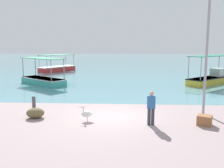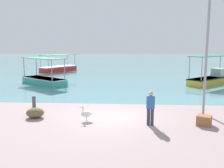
{
  "view_description": "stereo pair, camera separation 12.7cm",
  "coord_description": "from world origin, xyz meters",
  "px_view_note": "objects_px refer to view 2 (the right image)",
  "views": [
    {
      "loc": [
        0.64,
        -13.17,
        3.9
      ],
      "look_at": [
        -0.25,
        2.67,
        1.4
      ],
      "focal_mm": 40.0,
      "sensor_mm": 36.0,
      "label": 1
    },
    {
      "loc": [
        0.77,
        -13.16,
        3.9
      ],
      "look_at": [
        -0.25,
        2.67,
        1.4
      ],
      "focal_mm": 40.0,
      "sensor_mm": 36.0,
      "label": 2
    }
  ],
  "objects_px": {
    "net_pile": "(35,113)",
    "mooring_bollard": "(34,101)",
    "pelican": "(86,114)",
    "lamp_post": "(207,48)",
    "cargo_crate": "(204,120)",
    "fishing_boat_far_left": "(44,79)",
    "fishing_boat_near_left": "(59,68)",
    "fisherman_standing": "(151,107)",
    "fishing_boat_center": "(212,78)"
  },
  "relations": [
    {
      "from": "cargo_crate",
      "to": "fisherman_standing",
      "type": "bearing_deg",
      "value": -176.83
    },
    {
      "from": "fishing_boat_far_left",
      "to": "cargo_crate",
      "type": "bearing_deg",
      "value": -44.84
    },
    {
      "from": "lamp_post",
      "to": "net_pile",
      "type": "xyz_separation_m",
      "value": [
        -9.28,
        -1.31,
        -3.45
      ]
    },
    {
      "from": "mooring_bollard",
      "to": "fisherman_standing",
      "type": "xyz_separation_m",
      "value": [
        7.04,
        -3.2,
        0.53
      ]
    },
    {
      "from": "fishing_boat_far_left",
      "to": "net_pile",
      "type": "height_order",
      "value": "fishing_boat_far_left"
    },
    {
      "from": "lamp_post",
      "to": "cargo_crate",
      "type": "relative_size",
      "value": 10.29
    },
    {
      "from": "fishing_boat_far_left",
      "to": "pelican",
      "type": "distance_m",
      "value": 13.15
    },
    {
      "from": "fishing_boat_near_left",
      "to": "pelican",
      "type": "xyz_separation_m",
      "value": [
        8.2,
        -24.12,
        -0.14
      ]
    },
    {
      "from": "pelican",
      "to": "lamp_post",
      "type": "relative_size",
      "value": 0.12
    },
    {
      "from": "fishing_boat_far_left",
      "to": "cargo_crate",
      "type": "distance_m",
      "value": 17.0
    },
    {
      "from": "fishing_boat_center",
      "to": "net_pile",
      "type": "relative_size",
      "value": 5.87
    },
    {
      "from": "fisherman_standing",
      "to": "fishing_boat_center",
      "type": "bearing_deg",
      "value": 61.63
    },
    {
      "from": "mooring_bollard",
      "to": "net_pile",
      "type": "xyz_separation_m",
      "value": [
        0.94,
        -2.3,
        -0.11
      ]
    },
    {
      "from": "pelican",
      "to": "cargo_crate",
      "type": "xyz_separation_m",
      "value": [
        5.88,
        -0.38,
        -0.13
      ]
    },
    {
      "from": "net_pile",
      "to": "cargo_crate",
      "type": "relative_size",
      "value": 1.47
    },
    {
      "from": "cargo_crate",
      "to": "fishing_boat_near_left",
      "type": "bearing_deg",
      "value": 119.89
    },
    {
      "from": "fisherman_standing",
      "to": "net_pile",
      "type": "height_order",
      "value": "fisherman_standing"
    },
    {
      "from": "fishing_boat_near_left",
      "to": "pelican",
      "type": "relative_size",
      "value": 7.49
    },
    {
      "from": "mooring_bollard",
      "to": "net_pile",
      "type": "relative_size",
      "value": 0.74
    },
    {
      "from": "fisherman_standing",
      "to": "cargo_crate",
      "type": "xyz_separation_m",
      "value": [
        2.62,
        0.15,
        -0.66
      ]
    },
    {
      "from": "net_pile",
      "to": "cargo_crate",
      "type": "bearing_deg",
      "value": -4.9
    },
    {
      "from": "net_pile",
      "to": "pelican",
      "type": "bearing_deg",
      "value": -7.36
    },
    {
      "from": "fishing_boat_center",
      "to": "net_pile",
      "type": "height_order",
      "value": "fishing_boat_center"
    },
    {
      "from": "fishing_boat_near_left",
      "to": "lamp_post",
      "type": "height_order",
      "value": "lamp_post"
    },
    {
      "from": "fishing_boat_far_left",
      "to": "net_pile",
      "type": "distance_m",
      "value": 11.73
    },
    {
      "from": "lamp_post",
      "to": "mooring_bollard",
      "type": "height_order",
      "value": "lamp_post"
    },
    {
      "from": "fishing_boat_near_left",
      "to": "mooring_bollard",
      "type": "xyz_separation_m",
      "value": [
        4.42,
        -21.45,
        -0.13
      ]
    },
    {
      "from": "fishing_boat_near_left",
      "to": "net_pile",
      "type": "height_order",
      "value": "fishing_boat_near_left"
    },
    {
      "from": "fisherman_standing",
      "to": "cargo_crate",
      "type": "height_order",
      "value": "fisherman_standing"
    },
    {
      "from": "pelican",
      "to": "mooring_bollard",
      "type": "distance_m",
      "value": 4.63
    },
    {
      "from": "net_pile",
      "to": "lamp_post",
      "type": "bearing_deg",
      "value": 8.02
    },
    {
      "from": "cargo_crate",
      "to": "lamp_post",
      "type": "bearing_deg",
      "value": 74.78
    },
    {
      "from": "lamp_post",
      "to": "fishing_boat_far_left",
      "type": "bearing_deg",
      "value": 141.78
    },
    {
      "from": "pelican",
      "to": "cargo_crate",
      "type": "relative_size",
      "value": 1.23
    },
    {
      "from": "pelican",
      "to": "cargo_crate",
      "type": "distance_m",
      "value": 5.89
    },
    {
      "from": "fishing_boat_near_left",
      "to": "fisherman_standing",
      "type": "xyz_separation_m",
      "value": [
        11.46,
        -24.65,
        0.39
      ]
    },
    {
      "from": "fishing_boat_center",
      "to": "fishing_boat_near_left",
      "type": "bearing_deg",
      "value": 149.43
    },
    {
      "from": "mooring_bollard",
      "to": "fisherman_standing",
      "type": "height_order",
      "value": "fisherman_standing"
    },
    {
      "from": "mooring_bollard",
      "to": "net_pile",
      "type": "distance_m",
      "value": 2.49
    },
    {
      "from": "pelican",
      "to": "lamp_post",
      "type": "height_order",
      "value": "lamp_post"
    },
    {
      "from": "pelican",
      "to": "lamp_post",
      "type": "distance_m",
      "value": 7.45
    },
    {
      "from": "pelican",
      "to": "cargo_crate",
      "type": "height_order",
      "value": "pelican"
    },
    {
      "from": "net_pile",
      "to": "mooring_bollard",
      "type": "bearing_deg",
      "value": 112.22
    },
    {
      "from": "fishing_boat_center",
      "to": "pelican",
      "type": "distance_m",
      "value": 16.78
    },
    {
      "from": "fishing_boat_center",
      "to": "pelican",
      "type": "bearing_deg",
      "value": -129.07
    },
    {
      "from": "fishing_boat_center",
      "to": "pelican",
      "type": "xyz_separation_m",
      "value": [
        -10.57,
        -13.03,
        -0.23
      ]
    },
    {
      "from": "pelican",
      "to": "fishing_boat_far_left",
      "type": "bearing_deg",
      "value": 118.01
    },
    {
      "from": "fishing_boat_far_left",
      "to": "fishing_boat_near_left",
      "type": "bearing_deg",
      "value": 99.22
    },
    {
      "from": "fishing_boat_center",
      "to": "lamp_post",
      "type": "distance_m",
      "value": 12.48
    },
    {
      "from": "fishing_boat_center",
      "to": "mooring_bollard",
      "type": "distance_m",
      "value": 17.7
    }
  ]
}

